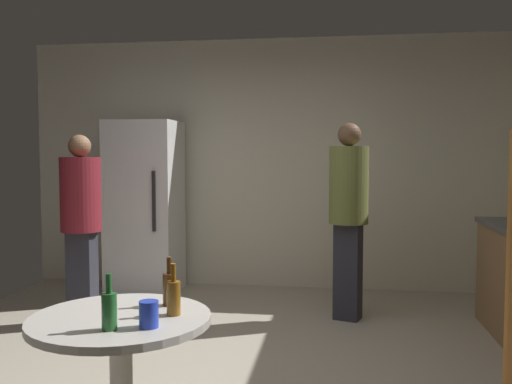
{
  "coord_description": "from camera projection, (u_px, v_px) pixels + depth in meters",
  "views": [
    {
      "loc": [
        0.72,
        -3.38,
        1.44
      ],
      "look_at": [
        0.15,
        0.65,
        1.17
      ],
      "focal_mm": 38.75,
      "sensor_mm": 36.0,
      "label": 1
    }
  ],
  "objects": [
    {
      "name": "wall_back",
      "position": [
        268.0,
        164.0,
        6.04
      ],
      "size": [
        5.32,
        0.06,
        2.7
      ],
      "primitive_type": "cube",
      "color": "silver",
      "rests_on": "ground_plane"
    },
    {
      "name": "refrigerator",
      "position": [
        145.0,
        207.0,
        5.82
      ],
      "size": [
        0.7,
        0.68,
        1.8
      ],
      "color": "white",
      "rests_on": "ground_plane"
    },
    {
      "name": "foreground_table",
      "position": [
        121.0,
        339.0,
        2.44
      ],
      "size": [
        0.8,
        0.8,
        0.73
      ],
      "color": "beige",
      "rests_on": "ground_plane"
    },
    {
      "name": "beer_bottle_amber",
      "position": [
        174.0,
        296.0,
        2.44
      ],
      "size": [
        0.06,
        0.06,
        0.23
      ],
      "color": "#8C5919",
      "rests_on": "foreground_table"
    },
    {
      "name": "beer_bottle_brown",
      "position": [
        169.0,
        288.0,
        2.6
      ],
      "size": [
        0.06,
        0.06,
        0.23
      ],
      "color": "#593314",
      "rests_on": "foreground_table"
    },
    {
      "name": "beer_bottle_green",
      "position": [
        109.0,
        309.0,
        2.23
      ],
      "size": [
        0.06,
        0.06,
        0.23
      ],
      "color": "#26662D",
      "rests_on": "foreground_table"
    },
    {
      "name": "plastic_cup_blue",
      "position": [
        149.0,
        314.0,
        2.27
      ],
      "size": [
        0.08,
        0.08,
        0.11
      ],
      "primitive_type": "cylinder",
      "color": "blue",
      "rests_on": "foreground_table"
    },
    {
      "name": "person_in_maroon_shirt",
      "position": [
        81.0,
        214.0,
        4.69
      ],
      "size": [
        0.35,
        0.35,
        1.62
      ],
      "rotation": [
        0.0,
        0.0,
        -1.6
      ],
      "color": "#2D2D38",
      "rests_on": "ground_plane"
    },
    {
      "name": "person_in_olive_shirt",
      "position": [
        349.0,
        205.0,
        4.81
      ],
      "size": [
        0.43,
        0.43,
        1.72
      ],
      "rotation": [
        0.0,
        0.0,
        -1.9
      ],
      "color": "#2D2D38",
      "rests_on": "ground_plane"
    }
  ]
}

